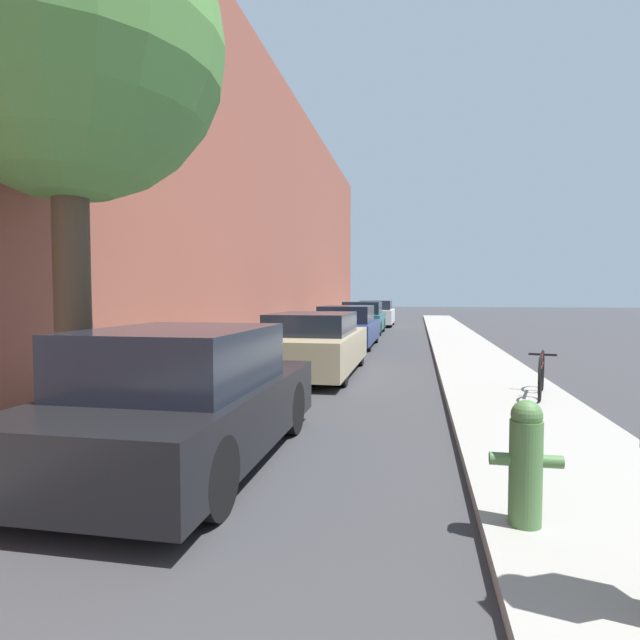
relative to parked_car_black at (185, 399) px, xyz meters
name	(u,v)px	position (x,y,z in m)	size (l,w,h in m)	color
ground_plane	(367,354)	(0.92, 10.03, -0.66)	(120.00, 120.00, 0.00)	#333335
sidewalk_left	(272,350)	(-1.98, 10.03, -0.60)	(2.00, 52.00, 0.12)	gray
sidewalk_right	(470,354)	(3.82, 10.03, -0.60)	(2.00, 52.00, 0.12)	gray
building_facade_left	(229,181)	(-3.33, 10.03, 4.53)	(0.70, 52.00, 10.40)	brown
parked_car_black	(185,399)	(0.00, 0.00, 0.00)	(1.82, 4.00, 1.41)	black
parked_car_champagne	(314,344)	(0.13, 6.07, -0.01)	(1.84, 4.68, 1.35)	black
parked_car_navy	(347,327)	(0.04, 12.13, -0.01)	(1.84, 4.58, 1.38)	black
parked_car_teal	(363,318)	(-0.06, 18.06, 0.01)	(1.81, 3.97, 1.43)	black
parked_car_white	(376,314)	(0.10, 23.64, 0.01)	(1.87, 4.03, 1.42)	black
street_tree_near	(66,45)	(-1.70, 0.57, 4.00)	(3.68, 3.68, 6.42)	#4C3A2B
fire_hydrant	(526,461)	(3.12, -1.12, -0.09)	(0.49, 0.23, 0.89)	#47703D
bicycle	(541,374)	(4.33, 3.81, -0.19)	(0.56, 1.65, 0.69)	black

